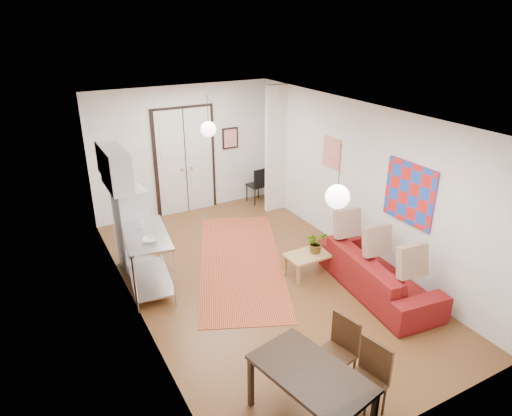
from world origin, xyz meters
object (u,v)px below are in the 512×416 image
fridge (133,229)px  dining_table (311,378)px  kitchen_counter (148,253)px  sofa (378,272)px  dining_chair_far (358,373)px  black_side_chair (255,181)px  dining_chair_near (330,345)px  coffee_table (311,256)px

fridge → dining_table: (0.78, -4.42, -0.10)m
kitchen_counter → fridge: 0.87m
sofa → dining_chair_far: 2.64m
dining_table → black_side_chair: (2.66, 6.20, -0.14)m
sofa → dining_chair_near: dining_chair_near is taller
kitchen_counter → sofa: bearing=-21.4°
kitchen_counter → dining_table: (0.77, -3.55, -0.03)m
kitchen_counter → fridge: bearing=98.4°
sofa → dining_chair_near: size_ratio=2.61×
coffee_table → dining_chair_far: (-1.28, -2.77, 0.18)m
coffee_table → black_side_chair: 3.61m
coffee_table → dining_chair_near: dining_chair_near is taller
fridge → dining_table: size_ratio=1.03×
fridge → black_side_chair: (3.43, 1.78, -0.23)m
dining_chair_far → dining_chair_near: bearing=167.9°
coffee_table → dining_table: (-1.88, -2.68, 0.31)m
dining_chair_near → dining_chair_far: bearing=-12.1°
dining_chair_near → dining_table: bearing=-65.8°
kitchen_counter → dining_table: 3.64m
sofa → kitchen_counter: kitchen_counter is taller
dining_chair_near → coffee_table: bearing=138.1°
kitchen_counter → dining_chair_near: size_ratio=1.56×
coffee_table → dining_chair_near: 2.58m
kitchen_counter → black_side_chair: 4.33m
coffee_table → dining_chair_near: bearing=-119.7°
dining_chair_near → black_side_chair: 6.12m
fridge → kitchen_counter: bearing=-93.7°
dining_chair_far → dining_table: bearing=-110.9°
sofa → dining_table: 3.07m
dining_chair_far → black_side_chair: 6.62m
kitchen_counter → black_side_chair: kitchen_counter is taller
dining_chair_far → black_side_chair: size_ratio=1.02×
fridge → sofa: bearing=-43.5°
coffee_table → black_side_chair: size_ratio=1.02×
sofa → black_side_chair: (0.12, 4.51, 0.17)m
kitchen_counter → dining_table: size_ratio=0.97×
sofa → dining_chair_far: dining_chair_far is taller
dining_table → black_side_chair: black_side_chair is taller
sofa → fridge: bearing=57.1°
sofa → fridge: fridge is taller
kitchen_counter → black_side_chair: bearing=45.7°
coffee_table → fridge: 3.20m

